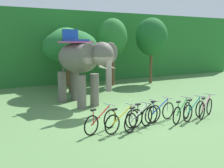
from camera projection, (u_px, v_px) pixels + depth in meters
The scene contains 15 objects.
ground_plane at pixel (126, 118), 11.26m from camera, with size 80.00×80.00×0.00m, color #567F47.
foliage_hedge at pixel (45, 47), 21.96m from camera, with size 36.00×6.00×5.43m, color #28702D.
tree_center at pixel (70, 48), 16.25m from camera, with size 3.36×3.36×3.88m.
tree_far_left at pixel (67, 44), 18.66m from camera, with size 2.58×2.58×4.11m.
tree_left at pixel (113, 38), 19.00m from camera, with size 2.06×2.06×4.77m.
tree_center_left at pixel (152, 37), 19.91m from camera, with size 2.36×2.36×4.88m.
elephant at pixel (81, 61), 13.15m from camera, with size 2.43×4.25×3.78m.
bike_red at pixel (101, 121), 9.46m from camera, with size 1.59×0.78×0.92m.
bike_yellow at pixel (122, 121), 9.50m from camera, with size 1.66×0.62×0.92m.
bike_white at pixel (139, 119), 9.73m from camera, with size 1.62×0.72×0.92m.
bike_black at pixel (145, 115), 10.20m from camera, with size 1.69×0.52×0.92m.
bike_blue at pixel (160, 112), 10.67m from camera, with size 1.69×0.52×0.92m.
bike_green at pixel (182, 112), 10.67m from camera, with size 1.57×0.81×0.92m.
bike_teal at pixel (194, 110), 10.94m from camera, with size 1.65×0.67×0.92m.
bike_pink at pixel (206, 108), 11.30m from camera, with size 1.56×0.83×0.92m.
Camera 1 is at (-5.67, -9.32, 3.19)m, focal length 42.94 mm.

